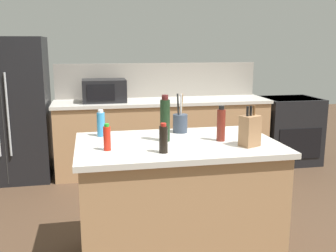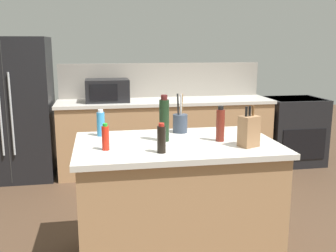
% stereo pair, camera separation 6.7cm
% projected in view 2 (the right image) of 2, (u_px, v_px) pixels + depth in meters
% --- Properties ---
extents(back_counter_run, '(2.78, 0.66, 0.94)m').
position_uv_depth(back_counter_run, '(166.00, 135.00, 5.18)').
color(back_counter_run, '#A87C54').
rests_on(back_counter_run, ground_plane).
extents(wall_backsplash, '(2.74, 0.03, 0.46)m').
position_uv_depth(wall_backsplash, '(162.00, 80.00, 5.34)').
color(wall_backsplash, gray).
rests_on(wall_backsplash, back_counter_run).
extents(kitchen_island, '(1.49, 0.94, 0.94)m').
position_uv_depth(kitchen_island, '(176.00, 201.00, 3.01)').
color(kitchen_island, '#A87C54').
rests_on(kitchen_island, ground_plane).
extents(refrigerator, '(0.94, 0.75, 1.74)m').
position_uv_depth(refrigerator, '(13.00, 109.00, 4.82)').
color(refrigerator, black).
rests_on(refrigerator, ground_plane).
extents(range_oven, '(0.76, 0.65, 0.92)m').
position_uv_depth(range_oven, '(293.00, 130.00, 5.49)').
color(range_oven, black).
rests_on(range_oven, ground_plane).
extents(microwave, '(0.54, 0.39, 0.28)m').
position_uv_depth(microwave, '(107.00, 90.00, 4.93)').
color(microwave, black).
rests_on(microwave, back_counter_run).
extents(knife_block, '(0.16, 0.14, 0.29)m').
position_uv_depth(knife_block, '(249.00, 131.00, 2.77)').
color(knife_block, '#936B47').
rests_on(knife_block, kitchen_island).
extents(utensil_crock, '(0.12, 0.12, 0.32)m').
position_uv_depth(utensil_crock, '(180.00, 123.00, 3.22)').
color(utensil_crock, '#333D4C').
rests_on(utensil_crock, kitchen_island).
extents(hot_sauce_bottle, '(0.05, 0.05, 0.19)m').
position_uv_depth(hot_sauce_bottle, '(105.00, 138.00, 2.68)').
color(hot_sauce_bottle, red).
rests_on(hot_sauce_bottle, kitchen_island).
extents(vinegar_bottle, '(0.06, 0.06, 0.27)m').
position_uv_depth(vinegar_bottle, '(220.00, 125.00, 2.92)').
color(vinegar_bottle, maroon).
rests_on(vinegar_bottle, kitchen_island).
extents(wine_bottle, '(0.07, 0.07, 0.35)m').
position_uv_depth(wine_bottle, '(164.00, 119.00, 2.92)').
color(wine_bottle, black).
rests_on(wine_bottle, kitchen_island).
extents(dish_soap_bottle, '(0.06, 0.06, 0.21)m').
position_uv_depth(dish_soap_bottle, '(101.00, 124.00, 3.10)').
color(dish_soap_bottle, '#3384BC').
rests_on(dish_soap_bottle, kitchen_island).
extents(soy_sauce_bottle, '(0.06, 0.06, 0.20)m').
position_uv_depth(soy_sauce_bottle, '(161.00, 139.00, 2.61)').
color(soy_sauce_bottle, black).
rests_on(soy_sauce_bottle, kitchen_island).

